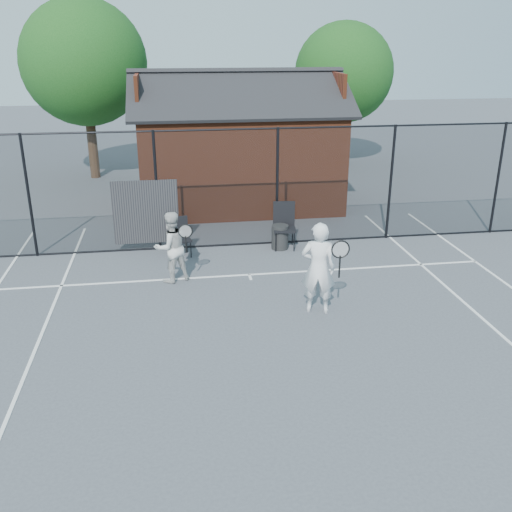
{
  "coord_description": "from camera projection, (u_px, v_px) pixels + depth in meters",
  "views": [
    {
      "loc": [
        -1.64,
        -8.8,
        5.02
      ],
      "look_at": [
        -0.1,
        1.32,
        1.1
      ],
      "focal_mm": 40.0,
      "sensor_mm": 36.0,
      "label": 1
    }
  ],
  "objects": [
    {
      "name": "fence",
      "position": [
        226.0,
        191.0,
        14.2
      ],
      "size": [
        22.04,
        3.0,
        3.0
      ],
      "color": "black",
      "rests_on": "ground"
    },
    {
      "name": "player_front",
      "position": [
        318.0,
        268.0,
        10.88
      ],
      "size": [
        0.86,
        0.69,
        1.82
      ],
      "color": "white",
      "rests_on": "ground"
    },
    {
      "name": "waste_bin",
      "position": [
        280.0,
        237.0,
        14.42
      ],
      "size": [
        0.49,
        0.49,
        0.62
      ],
      "primitive_type": "cylinder",
      "rotation": [
        0.0,
        0.0,
        -0.15
      ],
      "color": "black",
      "rests_on": "ground"
    },
    {
      "name": "player_back",
      "position": [
        171.0,
        247.0,
        12.33
      ],
      "size": [
        0.94,
        0.85,
        1.58
      ],
      "color": "silver",
      "rests_on": "ground"
    },
    {
      "name": "court_lines",
      "position": [
        288.0,
        380.0,
        8.92
      ],
      "size": [
        11.02,
        18.0,
        0.01
      ],
      "color": "white",
      "rests_on": "ground"
    },
    {
      "name": "chair_left",
      "position": [
        181.0,
        238.0,
        13.87
      ],
      "size": [
        0.54,
        0.56,
        0.94
      ],
      "primitive_type": "cube",
      "rotation": [
        0.0,
        0.0,
        0.22
      ],
      "color": "black",
      "rests_on": "ground"
    },
    {
      "name": "tree_left",
      "position": [
        84.0,
        63.0,
        20.48
      ],
      "size": [
        4.48,
        4.48,
        6.44
      ],
      "color": "#332314",
      "rests_on": "ground"
    },
    {
      "name": "clubhouse",
      "position": [
        238.0,
        154.0,
        17.95
      ],
      "size": [
        6.5,
        4.36,
        4.19
      ],
      "color": "brown",
      "rests_on": "ground"
    },
    {
      "name": "ground",
      "position": [
        273.0,
        339.0,
        10.15
      ],
      "size": [
        80.0,
        80.0,
        0.0
      ],
      "primitive_type": "plane",
      "color": "#474B51",
      "rests_on": "ground"
    },
    {
      "name": "chair_right",
      "position": [
        284.0,
        227.0,
        14.35
      ],
      "size": [
        0.61,
        0.63,
        1.15
      ],
      "primitive_type": "cube",
      "rotation": [
        0.0,
        0.0,
        -0.11
      ],
      "color": "black",
      "rests_on": "ground"
    },
    {
      "name": "tree_right",
      "position": [
        344.0,
        73.0,
        22.98
      ],
      "size": [
        3.97,
        3.97,
        5.7
      ],
      "color": "#332314",
      "rests_on": "ground"
    }
  ]
}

